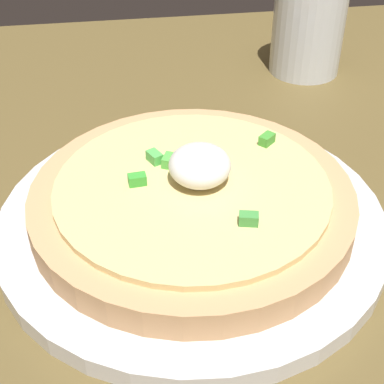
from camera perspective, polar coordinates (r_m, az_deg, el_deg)
dining_table at (r=46.17cm, az=15.15°, el=-5.42°), size 92.75×81.15×2.49cm
plate at (r=43.98cm, az=0.00°, el=-2.85°), size 28.85×28.85×1.51cm
pizza at (r=42.63cm, az=0.03°, el=-0.63°), size 23.68×23.68×5.50cm
cup_far at (r=66.94cm, az=11.25°, el=15.19°), size 7.76×7.76×10.24cm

